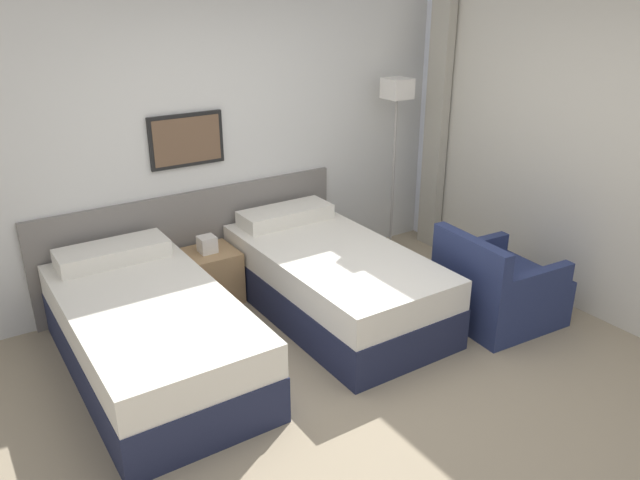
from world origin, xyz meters
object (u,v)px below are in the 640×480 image
at_px(armchair, 497,291).
at_px(bed_near_door, 150,334).
at_px(nightstand, 210,276).
at_px(bed_near_window, 333,280).
at_px(floor_lamp, 396,111).

bearing_deg(armchair, bed_near_door, 76.07).
bearing_deg(nightstand, armchair, -40.93).
distance_m(bed_near_window, nightstand, 1.08).
distance_m(floor_lamp, armchair, 1.96).
distance_m(bed_near_door, bed_near_window, 1.56).
xyz_separation_m(bed_near_window, armchair, (1.05, -0.83, -0.04)).
bearing_deg(bed_near_window, bed_near_door, 180.00).
bearing_deg(nightstand, floor_lamp, -1.32).
height_order(floor_lamp, armchair, floor_lamp).
xyz_separation_m(bed_near_door, floor_lamp, (2.75, 0.71, 1.16)).
relative_size(bed_near_door, armchair, 2.30).
xyz_separation_m(bed_near_window, nightstand, (-0.78, 0.75, -0.06)).
relative_size(bed_near_window, armchair, 2.30).
xyz_separation_m(bed_near_window, floor_lamp, (1.19, 0.71, 1.16)).
height_order(bed_near_door, nightstand, bed_near_door).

